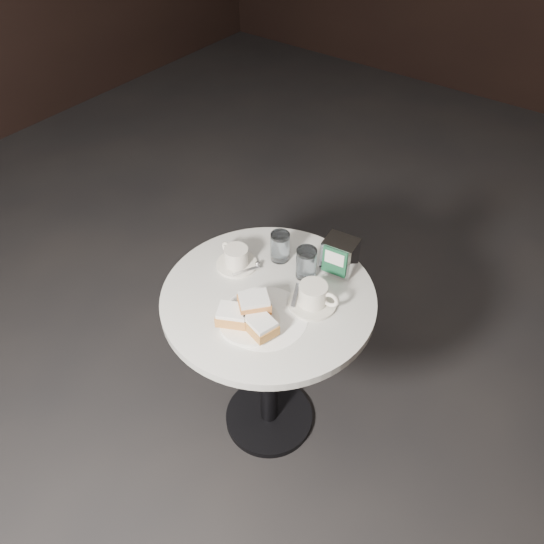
{
  "coord_description": "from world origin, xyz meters",
  "views": [
    {
      "loc": [
        0.72,
        -0.96,
        1.97
      ],
      "look_at": [
        0.0,
        0.02,
        0.83
      ],
      "focal_mm": 35.0,
      "sensor_mm": 36.0,
      "label": 1
    }
  ],
  "objects_px": {
    "coffee_cup_left": "(236,258)",
    "water_glass_left": "(280,247)",
    "beignet_plate": "(249,317)",
    "coffee_cup_right": "(313,296)",
    "water_glass_right": "(306,264)",
    "cafe_table": "(269,334)",
    "napkin_dispenser": "(340,255)"
  },
  "relations": [
    {
      "from": "beignet_plate",
      "to": "coffee_cup_right",
      "type": "xyz_separation_m",
      "value": [
        0.11,
        0.19,
        0.0
      ]
    },
    {
      "from": "coffee_cup_left",
      "to": "napkin_dispenser",
      "type": "bearing_deg",
      "value": 46.66
    },
    {
      "from": "napkin_dispenser",
      "to": "coffee_cup_right",
      "type": "bearing_deg",
      "value": -90.79
    },
    {
      "from": "beignet_plate",
      "to": "water_glass_left",
      "type": "bearing_deg",
      "value": 108.93
    },
    {
      "from": "water_glass_left",
      "to": "coffee_cup_right",
      "type": "bearing_deg",
      "value": -28.44
    },
    {
      "from": "water_glass_left",
      "to": "napkin_dispenser",
      "type": "xyz_separation_m",
      "value": [
        0.19,
        0.07,
        0.01
      ]
    },
    {
      "from": "water_glass_left",
      "to": "cafe_table",
      "type": "bearing_deg",
      "value": -66.04
    },
    {
      "from": "water_glass_right",
      "to": "napkin_dispenser",
      "type": "xyz_separation_m",
      "value": [
        0.07,
        0.09,
        0.01
      ]
    },
    {
      "from": "coffee_cup_right",
      "to": "water_glass_left",
      "type": "relative_size",
      "value": 1.68
    },
    {
      "from": "coffee_cup_left",
      "to": "coffee_cup_right",
      "type": "bearing_deg",
      "value": 13.82
    },
    {
      "from": "cafe_table",
      "to": "coffee_cup_right",
      "type": "bearing_deg",
      "value": 19.83
    },
    {
      "from": "beignet_plate",
      "to": "coffee_cup_right",
      "type": "bearing_deg",
      "value": 59.77
    },
    {
      "from": "beignet_plate",
      "to": "water_glass_right",
      "type": "height_order",
      "value": "water_glass_right"
    },
    {
      "from": "beignet_plate",
      "to": "coffee_cup_left",
      "type": "height_order",
      "value": "beignet_plate"
    },
    {
      "from": "coffee_cup_left",
      "to": "water_glass_right",
      "type": "relative_size",
      "value": 1.54
    },
    {
      "from": "coffee_cup_left",
      "to": "water_glass_left",
      "type": "bearing_deg",
      "value": 63.09
    },
    {
      "from": "beignet_plate",
      "to": "coffee_cup_right",
      "type": "relative_size",
      "value": 1.19
    },
    {
      "from": "water_glass_left",
      "to": "water_glass_right",
      "type": "distance_m",
      "value": 0.12
    },
    {
      "from": "cafe_table",
      "to": "coffee_cup_left",
      "type": "xyz_separation_m",
      "value": [
        -0.17,
        0.05,
        0.23
      ]
    },
    {
      "from": "coffee_cup_left",
      "to": "napkin_dispenser",
      "type": "xyz_separation_m",
      "value": [
        0.29,
        0.19,
        0.03
      ]
    },
    {
      "from": "beignet_plate",
      "to": "water_glass_right",
      "type": "bearing_deg",
      "value": 86.79
    },
    {
      "from": "beignet_plate",
      "to": "napkin_dispenser",
      "type": "relative_size",
      "value": 1.72
    },
    {
      "from": "cafe_table",
      "to": "coffee_cup_left",
      "type": "bearing_deg",
      "value": 164.18
    },
    {
      "from": "coffee_cup_right",
      "to": "water_glass_left",
      "type": "xyz_separation_m",
      "value": [
        -0.21,
        0.12,
        0.02
      ]
    },
    {
      "from": "coffee_cup_right",
      "to": "coffee_cup_left",
      "type": "bearing_deg",
      "value": 170.08
    },
    {
      "from": "cafe_table",
      "to": "napkin_dispenser",
      "type": "height_order",
      "value": "napkin_dispenser"
    },
    {
      "from": "cafe_table",
      "to": "coffee_cup_right",
      "type": "xyz_separation_m",
      "value": [
        0.14,
        0.05,
        0.23
      ]
    },
    {
      "from": "coffee_cup_right",
      "to": "napkin_dispenser",
      "type": "relative_size",
      "value": 1.44
    },
    {
      "from": "cafe_table",
      "to": "water_glass_left",
      "type": "bearing_deg",
      "value": 113.96
    },
    {
      "from": "water_glass_left",
      "to": "napkin_dispenser",
      "type": "height_order",
      "value": "napkin_dispenser"
    },
    {
      "from": "water_glass_left",
      "to": "napkin_dispenser",
      "type": "distance_m",
      "value": 0.21
    },
    {
      "from": "water_glass_left",
      "to": "beignet_plate",
      "type": "bearing_deg",
      "value": -71.07
    }
  ]
}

